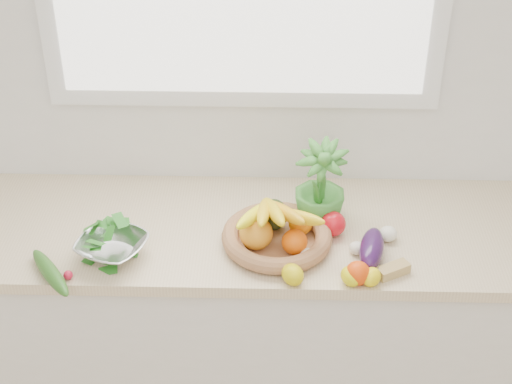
{
  "coord_description": "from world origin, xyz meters",
  "views": [
    {
      "loc": [
        0.1,
        -0.12,
        2.43
      ],
      "look_at": [
        0.05,
        1.93,
        1.05
      ],
      "focal_mm": 55.0,
      "sensor_mm": 36.0,
      "label": 1
    }
  ],
  "objects_px": {
    "colander_with_spinach": "(112,243)",
    "eggplant": "(372,249)",
    "potted_herb": "(320,185)",
    "apple": "(333,224)",
    "cucumber": "(50,272)",
    "fruit_basket": "(276,231)"
  },
  "relations": [
    {
      "from": "colander_with_spinach",
      "to": "potted_herb",
      "type": "bearing_deg",
      "value": 19.02
    },
    {
      "from": "fruit_basket",
      "to": "colander_with_spinach",
      "type": "distance_m",
      "value": 0.51
    },
    {
      "from": "apple",
      "to": "colander_with_spinach",
      "type": "xyz_separation_m",
      "value": [
        -0.69,
        -0.14,
        0.02
      ]
    },
    {
      "from": "apple",
      "to": "cucumber",
      "type": "relative_size",
      "value": 0.32
    },
    {
      "from": "apple",
      "to": "eggplant",
      "type": "height_order",
      "value": "apple"
    },
    {
      "from": "potted_herb",
      "to": "eggplant",
      "type": "bearing_deg",
      "value": -53.78
    },
    {
      "from": "potted_herb",
      "to": "colander_with_spinach",
      "type": "bearing_deg",
      "value": -160.98
    },
    {
      "from": "apple",
      "to": "cucumber",
      "type": "xyz_separation_m",
      "value": [
        -0.86,
        -0.25,
        -0.02
      ]
    },
    {
      "from": "apple",
      "to": "cucumber",
      "type": "height_order",
      "value": "apple"
    },
    {
      "from": "potted_herb",
      "to": "cucumber",
      "type": "bearing_deg",
      "value": -157.97
    },
    {
      "from": "eggplant",
      "to": "potted_herb",
      "type": "distance_m",
      "value": 0.28
    },
    {
      "from": "apple",
      "to": "fruit_basket",
      "type": "height_order",
      "value": "fruit_basket"
    },
    {
      "from": "eggplant",
      "to": "cucumber",
      "type": "xyz_separation_m",
      "value": [
        -0.97,
        -0.12,
        -0.02
      ]
    },
    {
      "from": "cucumber",
      "to": "fruit_basket",
      "type": "xyz_separation_m",
      "value": [
        0.67,
        0.19,
        0.03
      ]
    },
    {
      "from": "fruit_basket",
      "to": "colander_with_spinach",
      "type": "height_order",
      "value": "fruit_basket"
    },
    {
      "from": "apple",
      "to": "colander_with_spinach",
      "type": "distance_m",
      "value": 0.7
    },
    {
      "from": "colander_with_spinach",
      "to": "apple",
      "type": "bearing_deg",
      "value": 11.31
    },
    {
      "from": "fruit_basket",
      "to": "potted_herb",
      "type": "bearing_deg",
      "value": 45.44
    },
    {
      "from": "colander_with_spinach",
      "to": "eggplant",
      "type": "bearing_deg",
      "value": 0.91
    },
    {
      "from": "potted_herb",
      "to": "colander_with_spinach",
      "type": "relative_size",
      "value": 1.12
    },
    {
      "from": "potted_herb",
      "to": "apple",
      "type": "bearing_deg",
      "value": -63.24
    },
    {
      "from": "eggplant",
      "to": "cucumber",
      "type": "bearing_deg",
      "value": -172.97
    }
  ]
}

